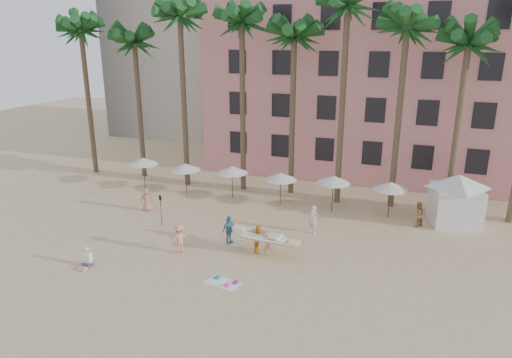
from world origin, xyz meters
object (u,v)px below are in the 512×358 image
object	(u,v)px
pink_hotel	(406,85)
carrier_white	(259,237)
carrier_yellow	(268,242)
cabana	(456,195)

from	to	relation	value
pink_hotel	carrier_white	bearing A→B (deg)	-107.75
pink_hotel	carrier_yellow	xyz separation A→B (m)	(-6.22, -22.07, -7.09)
pink_hotel	carrier_yellow	bearing A→B (deg)	-105.74
cabana	pink_hotel	bearing A→B (deg)	108.28
carrier_white	carrier_yellow	bearing A→B (deg)	-35.19
carrier_yellow	carrier_white	distance (m)	0.84
cabana	carrier_white	xyz separation A→B (m)	(-11.21, -8.56, -1.16)
pink_hotel	cabana	size ratio (longest dim) A/B	6.57
cabana	carrier_white	distance (m)	14.15
pink_hotel	cabana	distance (m)	14.94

